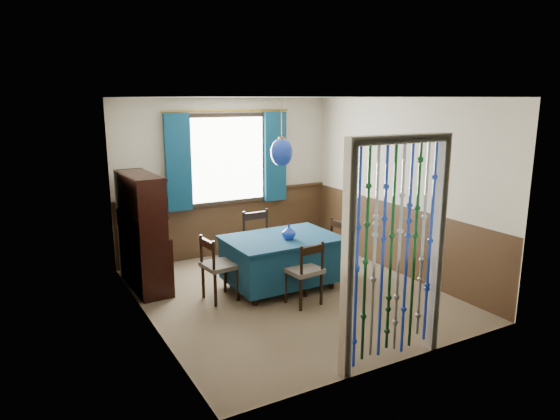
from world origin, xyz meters
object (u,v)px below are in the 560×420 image
chair_near (305,271)px  chair_left (218,266)px  chair_far (261,241)px  chair_right (332,247)px  sideboard (143,248)px  vase_table (289,233)px  dining_table (282,258)px  vase_sideboard (141,220)px  bowl_shelf (149,211)px  pendant_lamp (282,152)px

chair_near → chair_left: bearing=136.6°
chair_far → chair_right: bearing=145.2°
chair_right → sideboard: 2.60m
chair_far → sideboard: 1.63m
chair_left → vase_table: 1.01m
chair_left → chair_right: 1.75m
dining_table → chair_right: bearing=2.9°
vase_table → vase_sideboard: 2.06m
bowl_shelf → vase_sideboard: size_ratio=1.20×
chair_right → vase_sideboard: size_ratio=4.12×
chair_left → chair_right: (1.75, 0.03, -0.01)m
bowl_shelf → pendant_lamp: bearing=-26.0°
chair_near → vase_sideboard: (-1.51, 1.83, 0.43)m
chair_left → vase_sideboard: vase_sideboard is taller
chair_near → sideboard: size_ratio=0.53×
chair_near → vase_table: bearing=76.6°
dining_table → pendant_lamp: pendant_lamp is taller
dining_table → chair_far: bearing=88.6°
chair_near → chair_right: chair_near is taller
chair_near → chair_right: 1.11m
chair_far → chair_right: chair_far is taller
vase_table → bowl_shelf: bearing=151.0°
chair_near → vase_sideboard: vase_sideboard is taller
chair_near → sideboard: sideboard is taller
chair_right → sideboard: bearing=60.5°
chair_far → sideboard: (-1.60, 0.30, 0.06)m
dining_table → bowl_shelf: 1.83m
chair_left → sideboard: 1.14m
pendant_lamp → vase_table: pendant_lamp is taller
chair_right → vase_table: (-0.82, -0.18, 0.36)m
sideboard → pendant_lamp: pendant_lamp is taller
dining_table → sideboard: sideboard is taller
dining_table → sideboard: size_ratio=0.96×
sideboard → pendant_lamp: bearing=-32.2°
chair_near → sideboard: (-1.57, 1.56, 0.11)m
chair_near → chair_right: bearing=31.2°
chair_right → vase_table: 0.91m
chair_right → bowl_shelf: size_ratio=3.43×
pendant_lamp → bowl_shelf: pendant_lamp is taller
dining_table → sideboard: 1.85m
sideboard → pendant_lamp: 2.24m
chair_far → bowl_shelf: (-1.54, 0.11, 0.60)m
chair_near → dining_table: bearing=81.3°
chair_right → sideboard: sideboard is taller
bowl_shelf → vase_sideboard: bearing=90.0°
vase_sideboard → dining_table: bearing=-38.2°
dining_table → sideboard: bearing=149.0°
chair_near → chair_far: 1.26m
bowl_shelf → chair_far: bearing=-4.1°
chair_left → chair_right: size_ratio=1.03×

